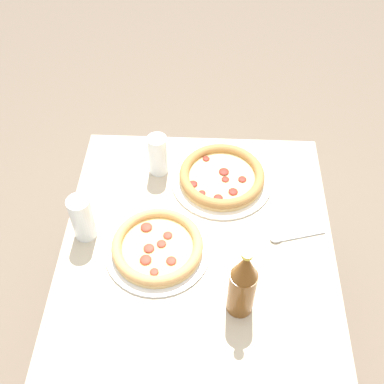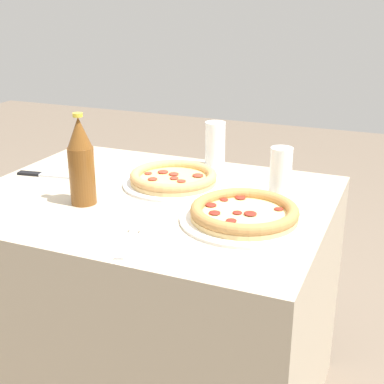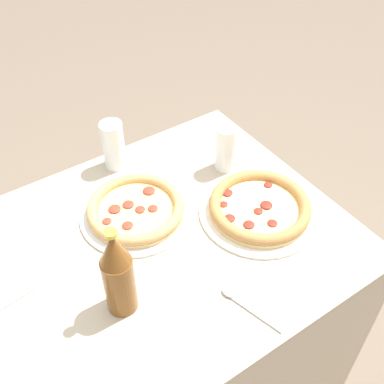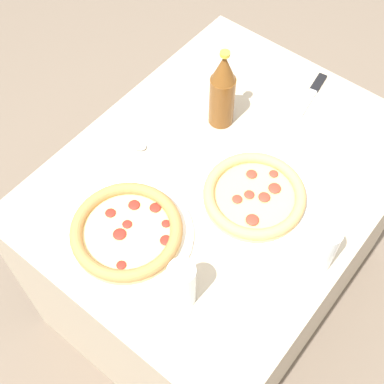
# 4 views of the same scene
# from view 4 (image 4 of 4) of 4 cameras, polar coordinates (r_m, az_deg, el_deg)

# --- Properties ---
(ground_plane) EXTENTS (8.00, 8.00, 0.00)m
(ground_plane) POSITION_cam_4_polar(r_m,az_deg,el_deg) (2.02, 2.42, -9.67)
(ground_plane) COLOR #6B5B4C
(table) EXTENTS (0.99, 0.78, 0.71)m
(table) POSITION_cam_4_polar(r_m,az_deg,el_deg) (1.70, 2.84, -4.83)
(table) COLOR #B7A88E
(table) RESTS_ON ground_plane
(pizza_salami) EXTENTS (0.30, 0.30, 0.04)m
(pizza_salami) POSITION_cam_4_polar(r_m,az_deg,el_deg) (1.34, 6.66, -0.44)
(pizza_salami) COLOR silver
(pizza_salami) RESTS_ON table
(pizza_pepperoni) EXTENTS (0.32, 0.32, 0.04)m
(pizza_pepperoni) POSITION_cam_4_polar(r_m,az_deg,el_deg) (1.29, -6.97, -4.23)
(pizza_pepperoni) COLOR silver
(pizza_pepperoni) RESTS_ON table
(glass_cola) EXTENTS (0.06, 0.06, 0.14)m
(glass_cola) POSITION_cam_4_polar(r_m,az_deg,el_deg) (1.17, -1.07, -9.96)
(glass_cola) COLOR white
(glass_cola) RESTS_ON table
(glass_lemonade) EXTENTS (0.07, 0.07, 0.15)m
(glass_lemonade) POSITION_cam_4_polar(r_m,az_deg,el_deg) (1.24, 13.60, -5.99)
(glass_lemonade) COLOR white
(glass_lemonade) RESTS_ON table
(beer_bottle) EXTENTS (0.07, 0.07, 0.25)m
(beer_bottle) POSITION_cam_4_polar(r_m,az_deg,el_deg) (1.43, 3.27, 10.76)
(beer_bottle) COLOR brown
(beer_bottle) RESTS_ON table
(knife) EXTENTS (0.18, 0.05, 0.01)m
(knife) POSITION_cam_4_polar(r_m,az_deg,el_deg) (1.62, 12.71, 10.31)
(knife) COLOR black
(knife) RESTS_ON table
(spoon) EXTENTS (0.07, 0.17, 0.01)m
(spoon) POSITION_cam_4_polar(r_m,az_deg,el_deg) (1.47, -7.13, 5.37)
(spoon) COLOR silver
(spoon) RESTS_ON table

